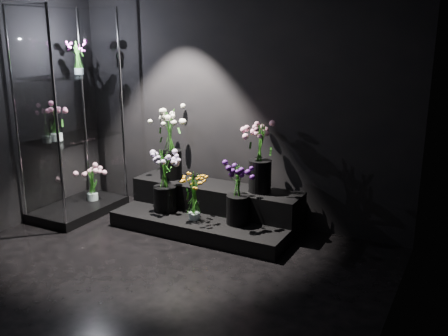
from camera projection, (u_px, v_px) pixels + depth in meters
The scene contains 13 objects.
floor at pixel (125, 291), 4.14m from camera, with size 4.00×4.00×0.00m, color black.
wall_back at pixel (234, 96), 5.48m from camera, with size 4.00×4.00×0.00m, color black.
wall_right at pixel (388, 155), 2.87m from camera, with size 4.00×4.00×0.00m, color black.
display_riser at pixel (211, 210), 5.50m from camera, with size 1.97×0.87×0.44m.
display_case at pixel (72, 115), 5.62m from camera, with size 0.64×1.07×2.35m.
bouquet_orange_bells at pixel (194, 196), 5.21m from camera, with size 0.26×0.26×0.51m.
bouquet_lilac at pixel (164, 178), 5.45m from camera, with size 0.39×0.39×0.67m.
bouquet_purple at pixel (238, 190), 5.07m from camera, with size 0.40×0.40×0.64m.
bouquet_cream_roses at pixel (170, 139), 5.68m from camera, with size 0.48×0.48×0.80m.
bouquet_pink_roses at pixel (260, 152), 5.20m from camera, with size 0.48×0.48×0.72m.
bouquet_case_pink at pixel (55, 121), 5.46m from camera, with size 0.28×0.28×0.42m.
bouquet_case_magenta at pixel (78, 57), 5.60m from camera, with size 0.27×0.27×0.38m.
bouquet_case_base_pink at pixel (92, 182), 5.99m from camera, with size 0.45×0.45×0.42m.
Camera 1 is at (2.46, -2.91, 2.09)m, focal length 40.00 mm.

